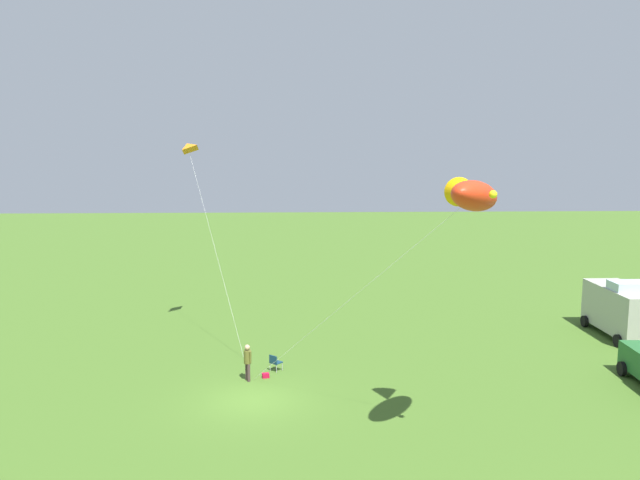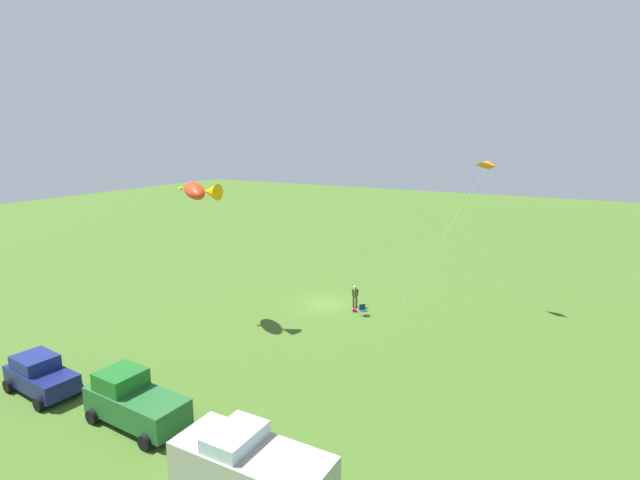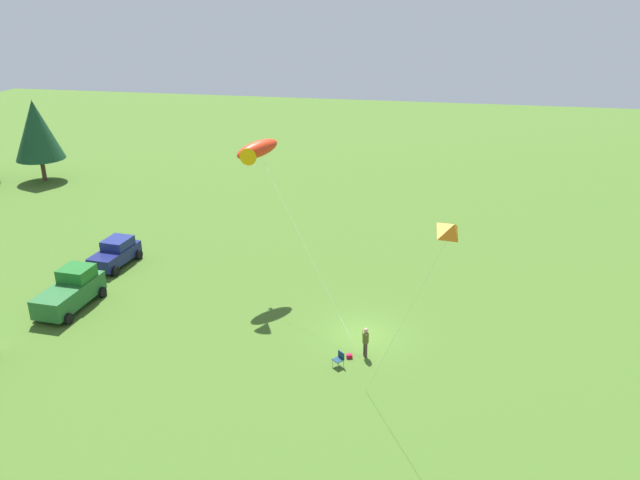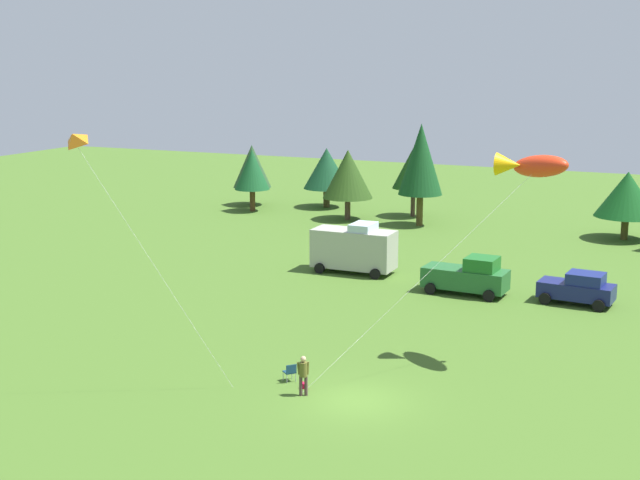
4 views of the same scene
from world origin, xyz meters
TOP-DOWN VIEW (x-y plane):
  - ground_plane at (0.00, 0.00)m, footprint 160.00×160.00m
  - person_kite_flyer at (-2.27, -0.39)m, footprint 0.52×0.46m
  - folding_chair at (-3.48, 0.83)m, footprint 0.68×0.68m
  - backpack_on_grass at (-2.62, 0.42)m, footprint 0.29×0.36m
  - truck_green_flatbed at (-0.19, 18.39)m, footprint 5.10×2.62m
  - car_navy_hatch at (6.18, 18.78)m, footprint 4.35×2.53m
  - kite_large_fish at (5.30, 7.70)m, footprint 9.79×9.24m
  - kite_delta_orange at (-10.48, -4.27)m, footprint 5.81×4.11m

SIDE VIEW (x-z plane):
  - ground_plane at x=0.00m, z-range 0.00..0.00m
  - backpack_on_grass at x=-2.62m, z-range 0.00..0.22m
  - folding_chair at x=-3.48m, z-range 0.08..0.90m
  - car_navy_hatch at x=6.18m, z-range 0.00..1.89m
  - person_kite_flyer at x=-2.27m, z-range 0.15..1.89m
  - truck_green_flatbed at x=-0.19m, z-range -0.07..2.27m
  - kite_large_fish at x=5.30m, z-range 4.25..14.16m
  - kite_delta_orange at x=-10.48m, z-range 5.19..16.39m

